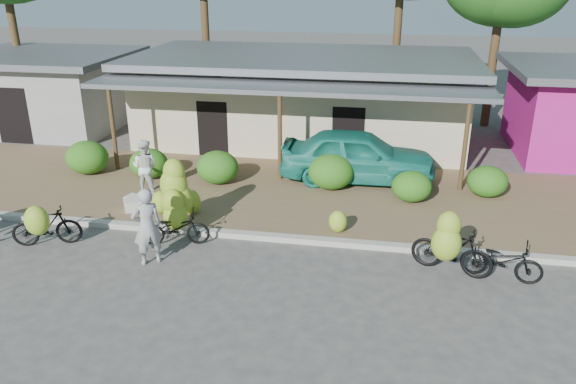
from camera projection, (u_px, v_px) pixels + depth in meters
name	position (u px, v px, depth m)	size (l,w,h in m)	color
ground	(229.00, 278.00, 12.55)	(100.00, 100.00, 0.00)	#464341
sidewalk	(273.00, 193.00, 17.10)	(60.00, 6.00, 0.12)	brown
curb	(250.00, 236.00, 14.35)	(60.00, 0.25, 0.15)	#A8A399
shop_main	(303.00, 97.00, 21.89)	(13.00, 8.50, 3.35)	beige
shop_grey	(47.00, 90.00, 23.77)	(7.00, 6.00, 3.15)	gray
hedge_0	(87.00, 157.00, 18.35)	(1.40, 1.26, 1.09)	#1C5B15
hedge_1	(149.00, 163.00, 17.99)	(1.24, 1.12, 0.97)	#1C5B15
hedge_2	(218.00, 167.00, 17.54)	(1.33, 1.19, 1.04)	#1C5B15
hedge_3	(331.00, 172.00, 17.08)	(1.39, 1.25, 1.08)	#1C5B15
hedge_4	(412.00, 186.00, 16.19)	(1.15, 1.04, 0.90)	#1C5B15
hedge_5	(487.00, 181.00, 16.54)	(1.18, 1.06, 0.92)	#1C5B15
bike_left	(45.00, 225.00, 13.70)	(1.74, 1.36, 1.32)	black
bike_center	(175.00, 208.00, 14.03)	(1.79, 1.35, 2.08)	black
bike_right	(451.00, 247.00, 12.38)	(1.92, 1.44, 1.74)	black
bike_far_right	(502.00, 260.00, 12.36)	(1.84, 0.97, 0.92)	black
loose_banana_a	(161.00, 202.00, 15.44)	(0.52, 0.44, 0.65)	#A3C130
loose_banana_b	(191.00, 202.00, 15.41)	(0.56, 0.47, 0.70)	#A3C130
loose_banana_c	(338.00, 221.00, 14.34)	(0.47, 0.40, 0.59)	#A3C130
sack_near	(140.00, 204.00, 15.74)	(0.85, 0.40, 0.30)	beige
sack_far	(138.00, 201.00, 15.96)	(0.75, 0.38, 0.28)	beige
vendor	(147.00, 227.00, 12.84)	(0.68, 0.45, 1.88)	#999999
bystander	(145.00, 167.00, 16.64)	(0.81, 0.63, 1.66)	white
teal_van	(358.00, 156.00, 17.64)	(1.95, 4.84, 1.65)	#1C7F6E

